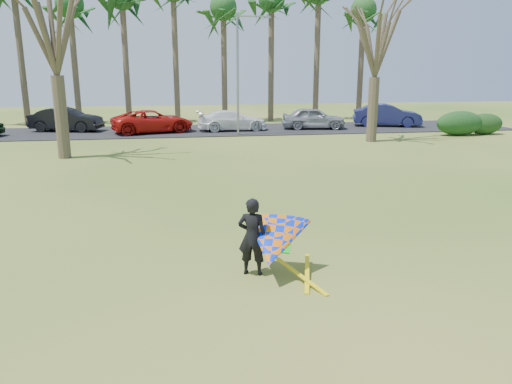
{
  "coord_description": "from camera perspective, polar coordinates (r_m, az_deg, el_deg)",
  "views": [
    {
      "loc": [
        -2.26,
        -11.92,
        4.69
      ],
      "look_at": [
        0.0,
        2.0,
        1.1
      ],
      "focal_mm": 35.0,
      "sensor_mm": 36.0,
      "label": 1
    }
  ],
  "objects": [
    {
      "name": "car_4",
      "position": [
        37.99,
        6.6,
        8.4
      ],
      "size": [
        4.92,
        2.52,
        1.6
      ],
      "primitive_type": "imported",
      "rotation": [
        0.0,
        0.0,
        1.43
      ],
      "color": "gray",
      "rests_on": "parking_strip"
    },
    {
      "name": "palm_6",
      "position": [
        43.36,
        -3.76,
        20.17
      ],
      "size": [
        4.84,
        4.84,
        10.84
      ],
      "color": "#4A3D2C",
      "rests_on": "ground"
    },
    {
      "name": "bare_tree_left",
      "position": [
        27.62,
        -22.31,
        17.89
      ],
      "size": [
        6.6,
        6.6,
        9.7
      ],
      "color": "#453929",
      "rests_on": "ground"
    },
    {
      "name": "kite_flyer",
      "position": [
        11.26,
        1.73,
        -5.63
      ],
      "size": [
        2.13,
        2.39,
        2.02
      ],
      "color": "black",
      "rests_on": "ground"
    },
    {
      "name": "car_2",
      "position": [
        36.35,
        -11.72,
        7.92
      ],
      "size": [
        6.2,
        4.1,
        1.58
      ],
      "primitive_type": "imported",
      "rotation": [
        0.0,
        0.0,
        1.85
      ],
      "color": "#B7150E",
      "rests_on": "parking_strip"
    },
    {
      "name": "hedge_far",
      "position": [
        38.48,
        24.65,
        7.09
      ],
      "size": [
        2.64,
        1.24,
        1.47
      ],
      "primitive_type": "ellipsoid",
      "color": "#163613",
      "rests_on": "ground"
    },
    {
      "name": "palm_9",
      "position": [
        46.12,
        12.19,
        19.54
      ],
      "size": [
        4.84,
        4.84,
        10.84
      ],
      "color": "#4B3A2D",
      "rests_on": "ground"
    },
    {
      "name": "car_5",
      "position": [
        40.75,
        14.74,
        8.5
      ],
      "size": [
        5.5,
        3.26,
        1.71
      ],
      "primitive_type": "imported",
      "rotation": [
        0.0,
        0.0,
        1.27
      ],
      "color": "#1A1D50",
      "rests_on": "parking_strip"
    },
    {
      "name": "ground",
      "position": [
        13.01,
        1.42,
        -6.86
      ],
      "size": [
        100.0,
        100.0,
        0.0
      ],
      "primitive_type": "plane",
      "color": "#235713",
      "rests_on": "ground"
    },
    {
      "name": "hedge_near",
      "position": [
        37.26,
        22.26,
        7.29
      ],
      "size": [
        3.36,
        1.52,
        1.68
      ],
      "primitive_type": "ellipsoid",
      "color": "#143915",
      "rests_on": "ground"
    },
    {
      "name": "bare_tree_right",
      "position": [
        32.39,
        13.67,
        17.21
      ],
      "size": [
        6.27,
        6.27,
        9.21
      ],
      "color": "#4A3C2C",
      "rests_on": "ground"
    },
    {
      "name": "car_3",
      "position": [
        36.83,
        -2.73,
        8.18
      ],
      "size": [
        5.19,
        2.39,
        1.47
      ],
      "primitive_type": "imported",
      "rotation": [
        0.0,
        0.0,
        1.64
      ],
      "color": "white",
      "rests_on": "parking_strip"
    },
    {
      "name": "streetlight",
      "position": [
        34.21,
        -1.84,
        13.89
      ],
      "size": [
        2.28,
        0.18,
        8.0
      ],
      "color": "gray",
      "rests_on": "ground"
    },
    {
      "name": "parking_strip",
      "position": [
        37.28,
        -5.71,
        7.02
      ],
      "size": [
        46.0,
        7.0,
        0.06
      ],
      "primitive_type": "cube",
      "color": "black",
      "rests_on": "ground"
    },
    {
      "name": "palm_3",
      "position": [
        43.84,
        -20.53,
        19.28
      ],
      "size": [
        4.84,
        4.84,
        10.84
      ],
      "color": "#4C3D2D",
      "rests_on": "ground"
    },
    {
      "name": "car_1",
      "position": [
        38.84,
        -20.89,
        7.74
      ],
      "size": [
        5.36,
        2.92,
        1.68
      ],
      "primitive_type": "imported",
      "rotation": [
        0.0,
        0.0,
        1.33
      ],
      "color": "black",
      "rests_on": "parking_strip"
    },
    {
      "name": "palm_7",
      "position": [
        44.01,
        1.79,
        20.99
      ],
      "size": [
        4.84,
        4.84,
        11.54
      ],
      "color": "brown",
      "rests_on": "ground"
    }
  ]
}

